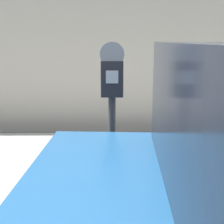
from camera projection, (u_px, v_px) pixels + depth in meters
The scene contains 3 objects.
sidewalk at pixel (154, 169), 4.04m from camera, with size 24.00×2.80×0.14m.
building_facade at pixel (142, 7), 5.55m from camera, with size 24.00×0.30×4.57m.
parking_meter at pixel (112, 94), 2.63m from camera, with size 0.20×0.14×1.55m.
Camera 1 is at (-0.58, -1.57, 1.69)m, focal length 50.00 mm.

